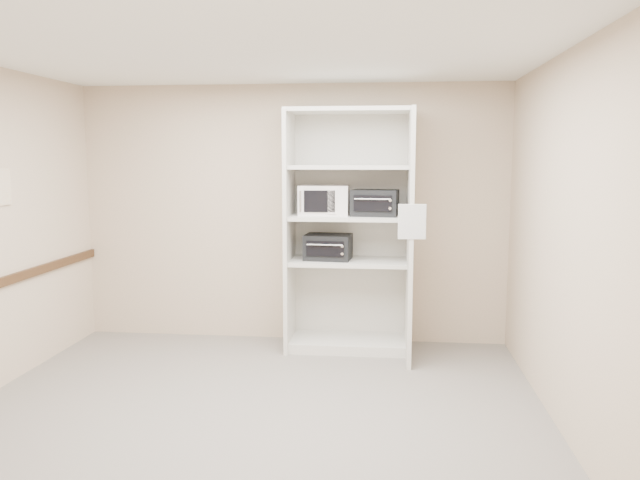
# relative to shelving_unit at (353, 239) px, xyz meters

# --- Properties ---
(floor) EXTENTS (4.50, 4.00, 0.01)m
(floor) POSITION_rel_shelving_unit_xyz_m (-0.67, -1.70, -1.13)
(floor) COLOR #656059
(floor) RESTS_ON ground
(ceiling) EXTENTS (4.50, 4.00, 0.01)m
(ceiling) POSITION_rel_shelving_unit_xyz_m (-0.67, -1.70, 1.57)
(ceiling) COLOR white
(wall_back) EXTENTS (4.50, 0.02, 2.70)m
(wall_back) POSITION_rel_shelving_unit_xyz_m (-0.67, 0.30, 0.22)
(wall_back) COLOR #C8AE93
(wall_back) RESTS_ON ground
(wall_front) EXTENTS (4.50, 0.02, 2.70)m
(wall_front) POSITION_rel_shelving_unit_xyz_m (-0.67, -3.70, 0.22)
(wall_front) COLOR #C8AE93
(wall_front) RESTS_ON ground
(wall_right) EXTENTS (0.02, 4.00, 2.70)m
(wall_right) POSITION_rel_shelving_unit_xyz_m (1.58, -1.70, 0.22)
(wall_right) COLOR #C8AE93
(wall_right) RESTS_ON ground
(shelving_unit) EXTENTS (1.24, 0.92, 2.42)m
(shelving_unit) POSITION_rel_shelving_unit_xyz_m (0.00, 0.00, 0.00)
(shelving_unit) COLOR silver
(shelving_unit) RESTS_ON floor
(microwave) EXTENTS (0.51, 0.39, 0.30)m
(microwave) POSITION_rel_shelving_unit_xyz_m (-0.30, 0.04, 0.39)
(microwave) COLOR white
(microwave) RESTS_ON shelving_unit
(toaster_oven_upper) EXTENTS (0.48, 0.38, 0.26)m
(toaster_oven_upper) POSITION_rel_shelving_unit_xyz_m (0.21, -0.02, 0.37)
(toaster_oven_upper) COLOR black
(toaster_oven_upper) RESTS_ON shelving_unit
(toaster_oven_lower) EXTENTS (0.48, 0.38, 0.25)m
(toaster_oven_lower) POSITION_rel_shelving_unit_xyz_m (-0.25, 0.00, -0.08)
(toaster_oven_lower) COLOR black
(toaster_oven_lower) RESTS_ON shelving_unit
(paper_sign) EXTENTS (0.24, 0.02, 0.31)m
(paper_sign) POSITION_rel_shelving_unit_xyz_m (0.56, -0.63, 0.25)
(paper_sign) COLOR white
(paper_sign) RESTS_ON shelving_unit
(wall_poster) EXTENTS (0.01, 0.22, 0.31)m
(wall_poster) POSITION_rel_shelving_unit_xyz_m (-2.90, -1.25, 0.57)
(wall_poster) COLOR silver
(wall_poster) RESTS_ON wall_left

